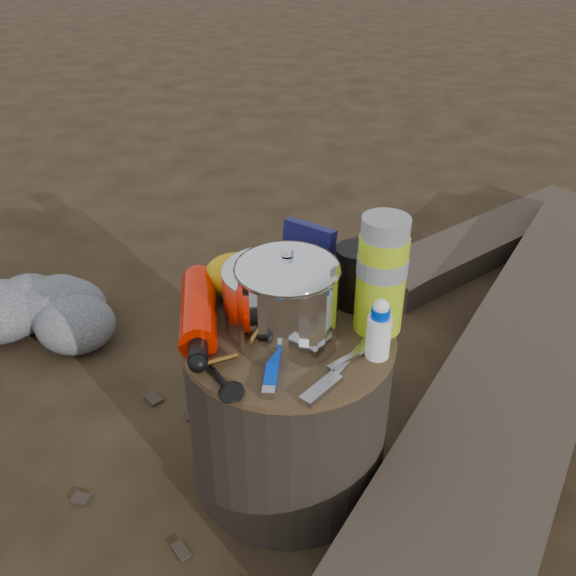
% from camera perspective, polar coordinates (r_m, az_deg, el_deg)
% --- Properties ---
extents(ground, '(60.00, 60.00, 0.00)m').
position_cam_1_polar(ground, '(1.42, 0.00, -16.60)').
color(ground, black).
rests_on(ground, ground).
extents(stump, '(0.41, 0.41, 0.38)m').
position_cam_1_polar(stump, '(1.29, 0.00, -11.06)').
color(stump, black).
rests_on(stump, ground).
extents(log_main, '(0.96, 1.82, 0.15)m').
position_cam_1_polar(log_main, '(1.73, 21.71, -5.52)').
color(log_main, '#372D24').
rests_on(log_main, ground).
extents(log_small, '(0.87, 0.93, 0.09)m').
position_cam_1_polar(log_small, '(2.33, 18.27, 4.26)').
color(log_small, '#372D24').
rests_on(log_small, ground).
extents(foil_windscreen, '(0.20, 0.20, 0.12)m').
position_cam_1_polar(foil_windscreen, '(1.16, -1.13, -0.89)').
color(foil_windscreen, silver).
rests_on(foil_windscreen, stump).
extents(camping_pot, '(0.18, 0.18, 0.18)m').
position_cam_1_polar(camping_pot, '(1.10, -0.06, -1.01)').
color(camping_pot, silver).
rests_on(camping_pot, stump).
extents(fuel_bottle, '(0.15, 0.30, 0.07)m').
position_cam_1_polar(fuel_bottle, '(1.18, -8.35, -2.13)').
color(fuel_bottle, red).
rests_on(fuel_bottle, stump).
extents(thermos, '(0.09, 0.09, 0.23)m').
position_cam_1_polar(thermos, '(1.14, 8.70, 1.13)').
color(thermos, '#A0C117').
rests_on(thermos, stump).
extents(travel_mug, '(0.08, 0.08, 0.12)m').
position_cam_1_polar(travel_mug, '(1.23, 6.37, 1.04)').
color(travel_mug, black).
rests_on(travel_mug, stump).
extents(stuff_sack, '(0.14, 0.11, 0.09)m').
position_cam_1_polar(stuff_sack, '(1.26, -4.80, 1.12)').
color(stuff_sack, '#C7950F').
rests_on(stuff_sack, stump).
extents(food_pouch, '(0.11, 0.07, 0.14)m').
position_cam_1_polar(food_pouch, '(1.27, 1.81, 2.85)').
color(food_pouch, '#12134F').
rests_on(food_pouch, stump).
extents(lighter, '(0.03, 0.09, 0.02)m').
position_cam_1_polar(lighter, '(1.06, -1.60, -8.21)').
color(lighter, '#002FC4').
rests_on(lighter, stump).
extents(multitool, '(0.07, 0.09, 0.01)m').
position_cam_1_polar(multitool, '(1.04, 3.11, -9.41)').
color(multitool, '#B0B0B5').
rests_on(multitool, stump).
extents(pot_grabber, '(0.11, 0.14, 0.01)m').
position_cam_1_polar(pot_grabber, '(1.11, 5.99, -6.24)').
color(pot_grabber, '#B0B0B5').
rests_on(pot_grabber, stump).
extents(spork, '(0.14, 0.15, 0.01)m').
position_cam_1_polar(spork, '(1.09, -7.33, -7.27)').
color(spork, black).
rests_on(spork, stump).
extents(squeeze_bottle, '(0.04, 0.04, 0.11)m').
position_cam_1_polar(squeeze_bottle, '(1.10, 8.47, -4.04)').
color(squeeze_bottle, white).
rests_on(squeeze_bottle, stump).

